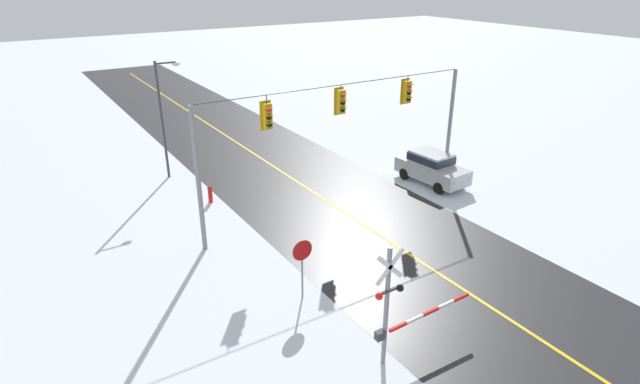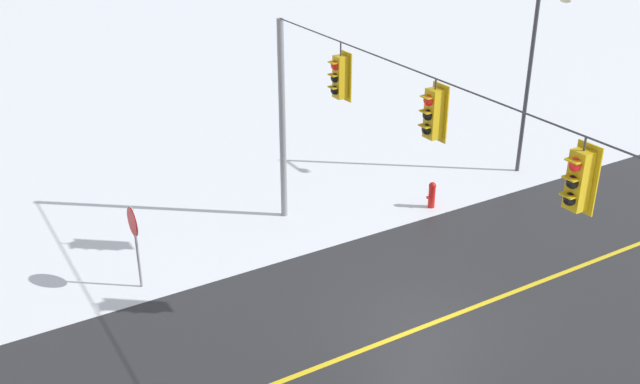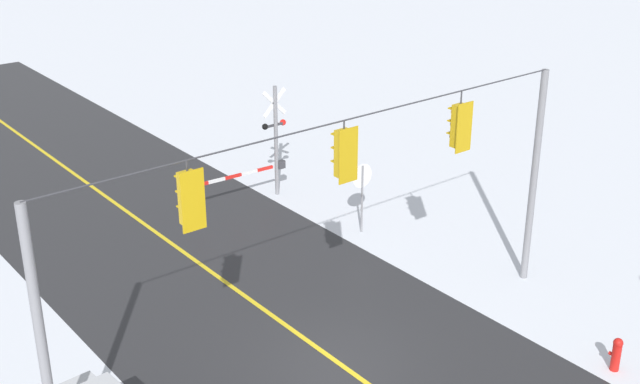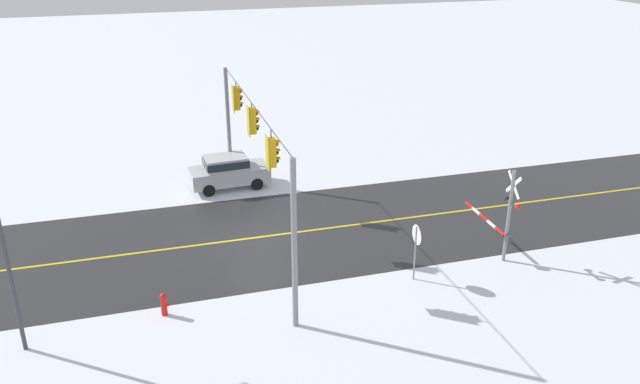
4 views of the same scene
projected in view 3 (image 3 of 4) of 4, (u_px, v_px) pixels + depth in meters
ground_plane at (338, 363)px, 20.64m from camera, size 160.00×160.00×0.00m
signal_span at (340, 202)px, 18.98m from camera, size 14.20×0.47×6.22m
stop_sign at (362, 183)px, 26.77m from camera, size 0.80×0.09×2.35m
railroad_crossing at (269, 143)px, 29.34m from camera, size 3.96×0.31×4.00m
fire_hydrant at (616, 353)px, 20.20m from camera, size 0.24×0.31×0.88m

